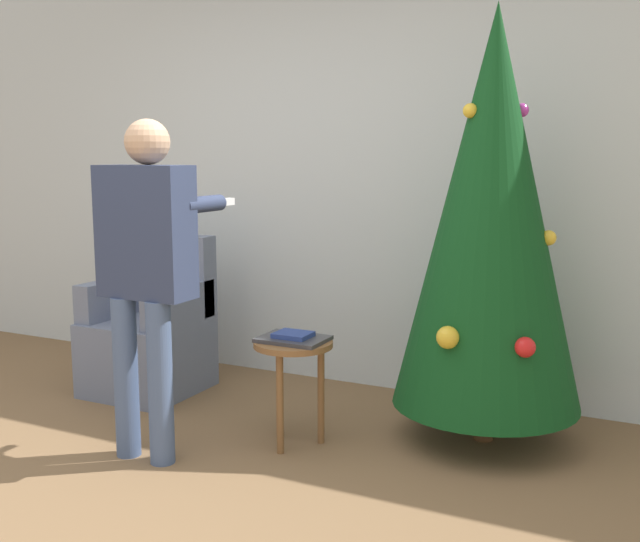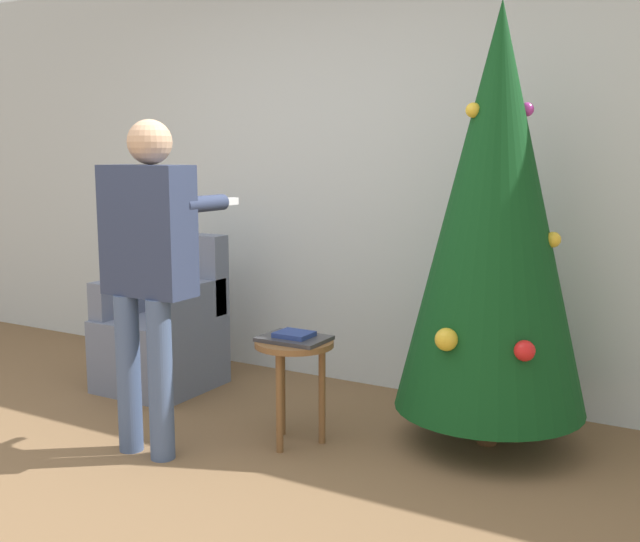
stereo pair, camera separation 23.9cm
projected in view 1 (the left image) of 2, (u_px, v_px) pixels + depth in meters
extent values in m
plane|color=brown|center=(91.00, 524.00, 3.02)|extent=(14.00, 14.00, 0.00)
cube|color=silver|center=(329.00, 174.00, 4.79)|extent=(8.00, 0.06, 2.70)
cylinder|color=brown|center=(484.00, 421.00, 3.91)|extent=(0.10, 0.10, 0.20)
cone|color=#0F4219|center=(491.00, 210.00, 3.74)|extent=(0.96, 0.96, 2.01)
sphere|color=gold|center=(448.00, 337.00, 3.53)|extent=(0.11, 0.11, 0.11)
sphere|color=gold|center=(470.00, 111.00, 3.62)|extent=(0.07, 0.07, 0.07)
sphere|color=red|center=(525.00, 347.00, 3.45)|extent=(0.10, 0.10, 0.10)
sphere|color=gold|center=(549.00, 238.00, 3.65)|extent=(0.08, 0.08, 0.08)
sphere|color=#B23399|center=(522.00, 110.00, 3.66)|extent=(0.07, 0.07, 0.07)
cube|color=slate|center=(148.00, 355.00, 4.69)|extent=(0.63, 0.65, 0.46)
cube|color=slate|center=(170.00, 273.00, 4.84)|extent=(0.63, 0.14, 0.51)
cube|color=slate|center=(114.00, 298.00, 4.75)|extent=(0.12, 0.58, 0.24)
cube|color=slate|center=(179.00, 305.00, 4.53)|extent=(0.12, 0.58, 0.24)
cylinder|color=#475B84|center=(126.00, 377.00, 3.66)|extent=(0.12, 0.12, 0.80)
cylinder|color=#475B84|center=(160.00, 383.00, 3.57)|extent=(0.12, 0.12, 0.80)
cube|color=#2D3856|center=(146.00, 232.00, 3.56)|extent=(0.46, 0.20, 0.63)
sphere|color=tan|center=(147.00, 142.00, 3.52)|extent=(0.22, 0.22, 0.22)
cylinder|color=#2D3856|center=(138.00, 202.00, 3.79)|extent=(0.08, 0.30, 0.08)
cylinder|color=#2D3856|center=(202.00, 204.00, 3.62)|extent=(0.08, 0.30, 0.08)
cube|color=white|center=(224.00, 202.00, 3.79)|extent=(0.04, 0.14, 0.04)
cylinder|color=brown|center=(293.00, 344.00, 3.79)|extent=(0.40, 0.40, 0.03)
cylinder|color=brown|center=(280.00, 404.00, 3.70)|extent=(0.04, 0.04, 0.51)
cylinder|color=brown|center=(321.00, 395.00, 3.84)|extent=(0.04, 0.04, 0.51)
cylinder|color=brown|center=(279.00, 388.00, 3.94)|extent=(0.04, 0.04, 0.51)
cube|color=#38383D|center=(293.00, 339.00, 3.78)|extent=(0.34, 0.25, 0.02)
cube|color=navy|center=(293.00, 335.00, 3.78)|extent=(0.18, 0.15, 0.02)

